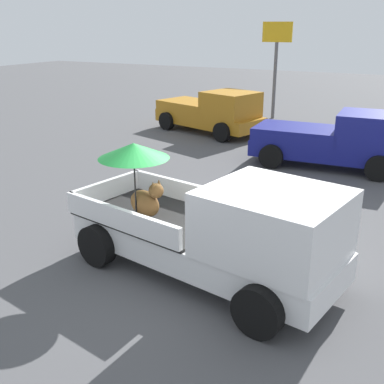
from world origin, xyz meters
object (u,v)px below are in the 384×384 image
(pickup_truck_far, at_px, (212,112))
(motel_sign, at_px, (276,51))
(pickup_truck_red, at_px, (336,140))
(pickup_truck_main, at_px, (221,230))

(pickup_truck_far, height_order, motel_sign, motel_sign)
(pickup_truck_red, relative_size, pickup_truck_far, 0.95)
(pickup_truck_red, bearing_deg, pickup_truck_main, -95.23)
(pickup_truck_red, height_order, pickup_truck_far, same)
(pickup_truck_main, relative_size, pickup_truck_red, 1.09)
(pickup_truck_main, xyz_separation_m, pickup_truck_far, (-5.28, 10.97, -0.10))
(pickup_truck_main, height_order, motel_sign, motel_sign)
(pickup_truck_far, bearing_deg, pickup_truck_red, -8.94)
(pickup_truck_main, height_order, pickup_truck_red, pickup_truck_main)
(pickup_truck_main, bearing_deg, pickup_truck_far, 126.48)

